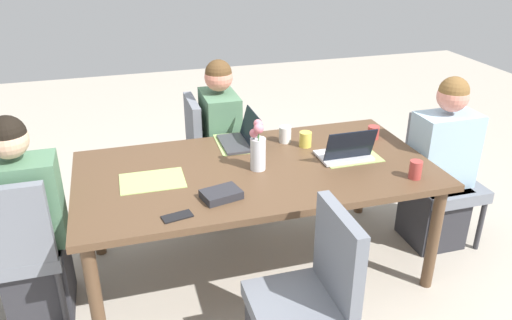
{
  "coord_description": "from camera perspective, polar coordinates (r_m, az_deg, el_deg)",
  "views": [
    {
      "loc": [
        -0.76,
        -2.59,
        2.06
      ],
      "look_at": [
        0.0,
        0.0,
        0.78
      ],
      "focal_mm": 35.43,
      "sensor_mm": 36.0,
      "label": 1
    }
  ],
  "objects": [
    {
      "name": "person_head_left_left_near",
      "position": [
        3.06,
        -24.26,
        -7.3
      ],
      "size": [
        0.4,
        0.36,
        1.19
      ],
      "color": "#2D2D33",
      "rests_on": "ground_plane"
    },
    {
      "name": "laptop_far_left_mid",
      "position": [
        3.31,
        -1.61,
        2.5
      ],
      "size": [
        0.22,
        0.32,
        0.21
      ],
      "color": "#38383D",
      "rests_on": "dining_table"
    },
    {
      "name": "placemat_far_left_mid",
      "position": [
        3.33,
        -2.15,
        1.91
      ],
      "size": [
        0.27,
        0.37,
        0.0
      ],
      "primitive_type": "cube",
      "rotation": [
        0.0,
        0.0,
        -1.6
      ],
      "color": "#9EBC66",
      "rests_on": "dining_table"
    },
    {
      "name": "coffee_mug_centre_right",
      "position": [
        3.0,
        17.57,
        -1.04
      ],
      "size": [
        0.07,
        0.07,
        0.11
      ],
      "primitive_type": "cylinder",
      "color": "#AD3D38",
      "rests_on": "dining_table"
    },
    {
      "name": "person_far_left_mid",
      "position": [
        3.79,
        -3.99,
        1.38
      ],
      "size": [
        0.36,
        0.4,
        1.19
      ],
      "color": "#2D2D33",
      "rests_on": "ground_plane"
    },
    {
      "name": "flower_vase",
      "position": [
        2.93,
        0.2,
        1.44
      ],
      "size": [
        0.1,
        0.11,
        0.31
      ],
      "color": "silver",
      "rests_on": "dining_table"
    },
    {
      "name": "chair_head_left_left_near",
      "position": [
        3.02,
        -25.44,
        -8.59
      ],
      "size": [
        0.44,
        0.44,
        0.9
      ],
      "color": "slate",
      "rests_on": "ground_plane"
    },
    {
      "name": "phone_black",
      "position": [
        2.54,
        -8.88,
        -6.31
      ],
      "size": [
        0.16,
        0.1,
        0.01
      ],
      "primitive_type": "cube",
      "rotation": [
        0.0,
        0.0,
        0.2
      ],
      "color": "black",
      "rests_on": "dining_table"
    },
    {
      "name": "placemat_head_left_left_near",
      "position": [
        2.91,
        -11.63,
        -2.3
      ],
      "size": [
        0.36,
        0.27,
        0.0
      ],
      "primitive_type": "cube",
      "rotation": [
        0.0,
        0.0,
        -0.02
      ],
      "color": "#9EBC66",
      "rests_on": "dining_table"
    },
    {
      "name": "chair_head_right_left_far",
      "position": [
        3.71,
        20.06,
        -1.2
      ],
      "size": [
        0.44,
        0.44,
        0.9
      ],
      "color": "slate",
      "rests_on": "ground_plane"
    },
    {
      "name": "dining_table",
      "position": [
        3.03,
        0.0,
        -2.01
      ],
      "size": [
        2.1,
        1.09,
        0.73
      ],
      "color": "brown",
      "rests_on": "ground_plane"
    },
    {
      "name": "coffee_mug_near_left",
      "position": [
        3.49,
        13.1,
        3.06
      ],
      "size": [
        0.08,
        0.08,
        0.09
      ],
      "primitive_type": "cylinder",
      "color": "#AD3D38",
      "rests_on": "dining_table"
    },
    {
      "name": "placemat_head_right_left_far",
      "position": [
        3.2,
        10.48,
        0.42
      ],
      "size": [
        0.36,
        0.26,
        0.0
      ],
      "primitive_type": "cube",
      "rotation": [
        0.0,
        0.0,
        3.14
      ],
      "color": "#9EBC66",
      "rests_on": "dining_table"
    },
    {
      "name": "person_head_right_left_far",
      "position": [
        3.61,
        20.02,
        -1.44
      ],
      "size": [
        0.4,
        0.36,
        1.19
      ],
      "color": "#2D2D33",
      "rests_on": "ground_plane"
    },
    {
      "name": "chair_near_right_near",
      "position": [
        2.45,
        6.48,
        -14.38
      ],
      "size": [
        0.44,
        0.44,
        0.9
      ],
      "color": "slate",
      "rests_on": "ground_plane"
    },
    {
      "name": "ground_plane",
      "position": [
        3.39,
        0.0,
        -12.05
      ],
      "size": [
        10.0,
        10.0,
        0.0
      ],
      "primitive_type": "plane",
      "color": "#B2A899"
    },
    {
      "name": "chair_far_left_mid",
      "position": [
        3.84,
        -5.26,
        1.22
      ],
      "size": [
        0.44,
        0.44,
        0.9
      ],
      "color": "slate",
      "rests_on": "ground_plane"
    },
    {
      "name": "coffee_mug_near_right",
      "position": [
        3.29,
        5.6,
        2.34
      ],
      "size": [
        0.08,
        0.08,
        0.1
      ],
      "primitive_type": "cylinder",
      "color": "#DBC64C",
      "rests_on": "dining_table"
    },
    {
      "name": "laptop_head_right_left_far",
      "position": [
        3.14,
        10.08,
        0.85
      ],
      "size": [
        0.32,
        0.22,
        0.21
      ],
      "color": "silver",
      "rests_on": "dining_table"
    },
    {
      "name": "coffee_mug_centre_left",
      "position": [
        3.34,
        3.31,
        2.9
      ],
      "size": [
        0.08,
        0.08,
        0.11
      ],
      "primitive_type": "cylinder",
      "color": "white",
      "rests_on": "dining_table"
    },
    {
      "name": "book_red_cover",
      "position": [
        2.68,
        -3.95,
        -3.89
      ],
      "size": [
        0.23,
        0.18,
        0.04
      ],
      "primitive_type": "cube",
      "rotation": [
        0.0,
        0.0,
        0.24
      ],
      "color": "#28282D",
      "rests_on": "dining_table"
    }
  ]
}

